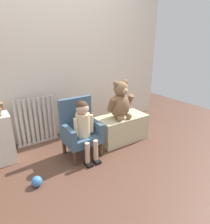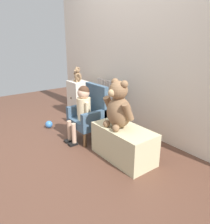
{
  "view_description": "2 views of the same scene",
  "coord_description": "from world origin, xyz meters",
  "px_view_note": "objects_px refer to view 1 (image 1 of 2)",
  "views": [
    {
      "loc": [
        -0.99,
        -1.54,
        1.38
      ],
      "look_at": [
        0.34,
        0.47,
        0.49
      ],
      "focal_mm": 32.0,
      "sensor_mm": 36.0,
      "label": 1
    },
    {
      "loc": [
        2.24,
        -0.96,
        1.28
      ],
      "look_at": [
        0.37,
        0.45,
        0.47
      ],
      "focal_mm": 35.0,
      "sensor_mm": 36.0,
      "label": 2
    }
  ],
  "objects_px": {
    "child_armchair": "(80,129)",
    "toy_ball": "(37,181)",
    "radiator": "(36,121)",
    "large_teddy_bear": "(120,102)",
    "child_figure": "(84,122)",
    "low_bench": "(121,128)"
  },
  "relations": [
    {
      "from": "radiator",
      "to": "child_figure",
      "type": "height_order",
      "value": "child_figure"
    },
    {
      "from": "large_teddy_bear",
      "to": "toy_ball",
      "type": "bearing_deg",
      "value": -167.22
    },
    {
      "from": "child_armchair",
      "to": "child_figure",
      "type": "xyz_separation_m",
      "value": [
        -0.0,
        -0.11,
        0.13
      ]
    },
    {
      "from": "large_teddy_bear",
      "to": "child_armchair",
      "type": "bearing_deg",
      "value": 177.14
    },
    {
      "from": "low_bench",
      "to": "toy_ball",
      "type": "xyz_separation_m",
      "value": [
        -1.3,
        -0.31,
        -0.13
      ]
    },
    {
      "from": "child_armchair",
      "to": "low_bench",
      "type": "height_order",
      "value": "child_armchair"
    },
    {
      "from": "child_armchair",
      "to": "toy_ball",
      "type": "height_order",
      "value": "child_armchair"
    },
    {
      "from": "child_figure",
      "to": "low_bench",
      "type": "xyz_separation_m",
      "value": [
        0.66,
        0.11,
        -0.29
      ]
    },
    {
      "from": "radiator",
      "to": "child_figure",
      "type": "xyz_separation_m",
      "value": [
        0.37,
        -0.69,
        0.14
      ]
    },
    {
      "from": "child_armchair",
      "to": "large_teddy_bear",
      "type": "bearing_deg",
      "value": -2.86
    },
    {
      "from": "toy_ball",
      "to": "child_armchair",
      "type": "bearing_deg",
      "value": 25.77
    },
    {
      "from": "child_figure",
      "to": "toy_ball",
      "type": "relative_size",
      "value": 6.79
    },
    {
      "from": "child_figure",
      "to": "child_armchair",
      "type": "bearing_deg",
      "value": 90.0
    },
    {
      "from": "large_teddy_bear",
      "to": "child_figure",
      "type": "bearing_deg",
      "value": -172.13
    },
    {
      "from": "radiator",
      "to": "toy_ball",
      "type": "xyz_separation_m",
      "value": [
        -0.28,
        -0.89,
        -0.27
      ]
    },
    {
      "from": "child_armchair",
      "to": "radiator",
      "type": "bearing_deg",
      "value": 122.84
    },
    {
      "from": "child_armchair",
      "to": "low_bench",
      "type": "xyz_separation_m",
      "value": [
        0.66,
        0.0,
        -0.15
      ]
    },
    {
      "from": "radiator",
      "to": "low_bench",
      "type": "xyz_separation_m",
      "value": [
        1.03,
        -0.57,
        -0.14
      ]
    },
    {
      "from": "radiator",
      "to": "large_teddy_bear",
      "type": "relative_size",
      "value": 1.25
    },
    {
      "from": "child_armchair",
      "to": "large_teddy_bear",
      "type": "relative_size",
      "value": 1.37
    },
    {
      "from": "child_figure",
      "to": "large_teddy_bear",
      "type": "height_order",
      "value": "large_teddy_bear"
    },
    {
      "from": "low_bench",
      "to": "large_teddy_bear",
      "type": "bearing_deg",
      "value": -151.37
    }
  ]
}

